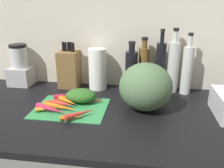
# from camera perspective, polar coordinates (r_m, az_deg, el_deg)

# --- Properties ---
(ground_plane) EXTENTS (1.70, 0.80, 0.03)m
(ground_plane) POSITION_cam_1_polar(r_m,az_deg,el_deg) (1.18, -1.50, -6.98)
(ground_plane) COLOR black
(wall_back) EXTENTS (1.70, 0.03, 0.60)m
(wall_back) POSITION_cam_1_polar(r_m,az_deg,el_deg) (1.45, 1.02, 11.12)
(wall_back) COLOR beige
(wall_back) RESTS_ON ground_plane
(cutting_board) EXTENTS (0.36, 0.29, 0.01)m
(cutting_board) POSITION_cam_1_polar(r_m,az_deg,el_deg) (1.21, -10.08, -5.77)
(cutting_board) COLOR #338C4C
(cutting_board) RESTS_ON ground_plane
(carrot_0) EXTENTS (0.13, 0.13, 0.03)m
(carrot_0) POSITION_cam_1_polar(r_m,az_deg,el_deg) (1.09, -7.79, -7.20)
(carrot_0) COLOR red
(carrot_0) RESTS_ON cutting_board
(carrot_1) EXTENTS (0.10, 0.08, 0.03)m
(carrot_1) POSITION_cam_1_polar(r_m,az_deg,el_deg) (1.29, -10.78, -3.32)
(carrot_1) COLOR orange
(carrot_1) RESTS_ON cutting_board
(carrot_2) EXTENTS (0.12, 0.11, 0.03)m
(carrot_2) POSITION_cam_1_polar(r_m,az_deg,el_deg) (1.31, -11.34, -2.74)
(carrot_2) COLOR #B2264C
(carrot_2) RESTS_ON cutting_board
(carrot_3) EXTENTS (0.12, 0.06, 0.03)m
(carrot_3) POSITION_cam_1_polar(r_m,az_deg,el_deg) (1.21, -11.88, -4.77)
(carrot_3) COLOR red
(carrot_3) RESTS_ON cutting_board
(carrot_4) EXTENTS (0.09, 0.10, 0.03)m
(carrot_4) POSITION_cam_1_polar(r_m,az_deg,el_deg) (1.25, -13.92, -4.09)
(carrot_4) COLOR red
(carrot_4) RESTS_ON cutting_board
(carrot_5) EXTENTS (0.11, 0.06, 0.02)m
(carrot_5) POSITION_cam_1_polar(r_m,az_deg,el_deg) (1.08, -9.84, -8.05)
(carrot_5) COLOR orange
(carrot_5) RESTS_ON cutting_board
(carrot_6) EXTENTS (0.18, 0.07, 0.03)m
(carrot_6) POSITION_cam_1_polar(r_m,az_deg,el_deg) (1.17, -12.52, -5.53)
(carrot_6) COLOR orange
(carrot_6) RESTS_ON cutting_board
(carrot_7) EXTENTS (0.17, 0.03, 0.02)m
(carrot_7) POSITION_cam_1_polar(r_m,az_deg,el_deg) (1.24, -5.34, -3.94)
(carrot_7) COLOR red
(carrot_7) RESTS_ON cutting_board
(carrot_8) EXTENTS (0.12, 0.09, 0.03)m
(carrot_8) POSITION_cam_1_polar(r_m,az_deg,el_deg) (1.23, -10.78, -4.20)
(carrot_8) COLOR orange
(carrot_8) RESTS_ON cutting_board
(carrot_9) EXTENTS (0.09, 0.09, 0.02)m
(carrot_9) POSITION_cam_1_polar(r_m,az_deg,el_deg) (1.32, -10.76, -2.80)
(carrot_9) COLOR orange
(carrot_9) RESTS_ON cutting_board
(carrot_10) EXTENTS (0.10, 0.05, 0.02)m
(carrot_10) POSITION_cam_1_polar(r_m,az_deg,el_deg) (1.18, -15.86, -5.93)
(carrot_10) COLOR orange
(carrot_10) RESTS_ON cutting_board
(carrot_11) EXTENTS (0.17, 0.09, 0.03)m
(carrot_11) POSITION_cam_1_polar(r_m,az_deg,el_deg) (1.16, -14.74, -5.99)
(carrot_11) COLOR #B2264C
(carrot_11) RESTS_ON cutting_board
(carrot_greens_pile) EXTENTS (0.16, 0.13, 0.07)m
(carrot_greens_pile) POSITION_cam_1_polar(r_m,az_deg,el_deg) (1.25, -7.65, -2.80)
(carrot_greens_pile) COLOR #2D6023
(carrot_greens_pile) RESTS_ON cutting_board
(winter_squash) EXTENTS (0.26, 0.26, 0.24)m
(winter_squash) POSITION_cam_1_polar(r_m,az_deg,el_deg) (1.15, 8.26, -0.67)
(winter_squash) COLOR #4C6B47
(winter_squash) RESTS_ON ground_plane
(knife_block) EXTENTS (0.12, 0.13, 0.28)m
(knife_block) POSITION_cam_1_polar(r_m,az_deg,el_deg) (1.48, -10.47, 3.73)
(knife_block) COLOR brown
(knife_block) RESTS_ON ground_plane
(blender_appliance) EXTENTS (0.14, 0.14, 0.26)m
(blender_appliance) POSITION_cam_1_polar(r_m,az_deg,el_deg) (1.61, -21.58, 3.77)
(blender_appliance) COLOR #B2B2B7
(blender_appliance) RESTS_ON ground_plane
(paper_towel_roll) EXTENTS (0.11, 0.11, 0.25)m
(paper_towel_roll) POSITION_cam_1_polar(r_m,az_deg,el_deg) (1.42, -3.58, 3.70)
(paper_towel_roll) COLOR white
(paper_towel_roll) RESTS_ON ground_plane
(bottle_0) EXTENTS (0.07, 0.07, 0.30)m
(bottle_0) POSITION_cam_1_polar(r_m,az_deg,el_deg) (1.38, 4.74, 3.33)
(bottle_0) COLOR black
(bottle_0) RESTS_ON ground_plane
(bottle_1) EXTENTS (0.06, 0.06, 0.32)m
(bottle_1) POSITION_cam_1_polar(r_m,az_deg,el_deg) (1.41, 7.74, 3.95)
(bottle_1) COLOR brown
(bottle_1) RESTS_ON ground_plane
(bottle_2) EXTENTS (0.06, 0.06, 0.37)m
(bottle_2) POSITION_cam_1_polar(r_m,az_deg,el_deg) (1.39, 11.77, 4.19)
(bottle_2) COLOR black
(bottle_2) RESTS_ON ground_plane
(bottle_3) EXTENTS (0.07, 0.07, 0.38)m
(bottle_3) POSITION_cam_1_polar(r_m,az_deg,el_deg) (1.41, 14.75, 4.27)
(bottle_3) COLOR silver
(bottle_3) RESTS_ON ground_plane
(bottle_4) EXTENTS (0.06, 0.06, 0.35)m
(bottle_4) POSITION_cam_1_polar(r_m,az_deg,el_deg) (1.40, 17.98, 3.43)
(bottle_4) COLOR silver
(bottle_4) RESTS_ON ground_plane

